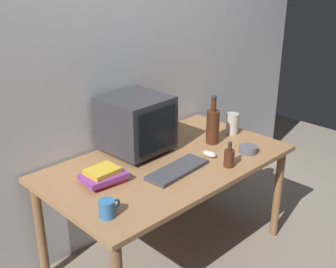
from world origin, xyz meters
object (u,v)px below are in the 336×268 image
bottle_tall (213,125)px  mug (107,209)px  bottle_short (229,157)px  metal_canister (232,124)px  computer_mouse (209,154)px  book_stack (104,176)px  crt_monitor (136,124)px  cd_spindle (248,149)px  keyboard (178,170)px

bottle_tall → mug: bearing=-167.9°
bottle_tall → mug: size_ratio=2.84×
bottle_short → metal_canister: bottle_short is taller
computer_mouse → bottle_short: bottle_short is taller
computer_mouse → book_stack: 0.71m
crt_monitor → bottle_tall: 0.53m
crt_monitor → metal_canister: 0.74m
computer_mouse → metal_canister: metal_canister is taller
bottle_short → cd_spindle: bottle_short is taller
cd_spindle → mug: bearing=177.9°
computer_mouse → book_stack: size_ratio=0.39×
book_stack → cd_spindle: (0.90, -0.33, -0.02)m
mug → bottle_short: bearing=-5.1°
keyboard → computer_mouse: computer_mouse is taller
keyboard → bottle_short: bearing=-36.4°
book_stack → keyboard: bearing=-27.4°
book_stack → metal_canister: size_ratio=1.70×
book_stack → mug: mug is taller
cd_spindle → crt_monitor: bearing=134.1°
bottle_short → bottle_tall: bearing=56.0°
keyboard → metal_canister: (0.71, 0.14, 0.06)m
mug → metal_canister: size_ratio=0.80×
bottle_short → book_stack: bearing=150.8°
cd_spindle → bottle_tall: bearing=99.5°
crt_monitor → book_stack: (-0.40, -0.19, -0.15)m
crt_monitor → book_stack: size_ratio=1.57×
keyboard → computer_mouse: 0.29m
crt_monitor → metal_canister: bearing=-19.5°
crt_monitor → mug: crt_monitor is taller
keyboard → book_stack: size_ratio=1.65×
bottle_short → book_stack: 0.75m
book_stack → metal_canister: 1.09m
computer_mouse → metal_canister: size_ratio=0.67×
bottle_tall → metal_canister: bearing=2.6°
keyboard → cd_spindle: 0.53m
crt_monitor → cd_spindle: (0.50, -0.52, -0.17)m
cd_spindle → bottle_short: bearing=-171.7°
bottle_tall → computer_mouse: bearing=-144.5°
crt_monitor → mug: 0.78m
bottle_tall → metal_canister: size_ratio=2.27×
mug → metal_canister: metal_canister is taller
keyboard → metal_canister: bearing=6.9°
metal_canister → bottle_tall: bearing=-177.4°
crt_monitor → computer_mouse: (0.28, -0.38, -0.17)m
keyboard → cd_spindle: size_ratio=3.50×
book_stack → cd_spindle: size_ratio=2.12×
keyboard → computer_mouse: (0.29, 0.00, 0.01)m
mug → keyboard: bearing=9.0°
metal_canister → computer_mouse: bearing=-161.4°
keyboard → bottle_tall: size_ratio=1.23×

